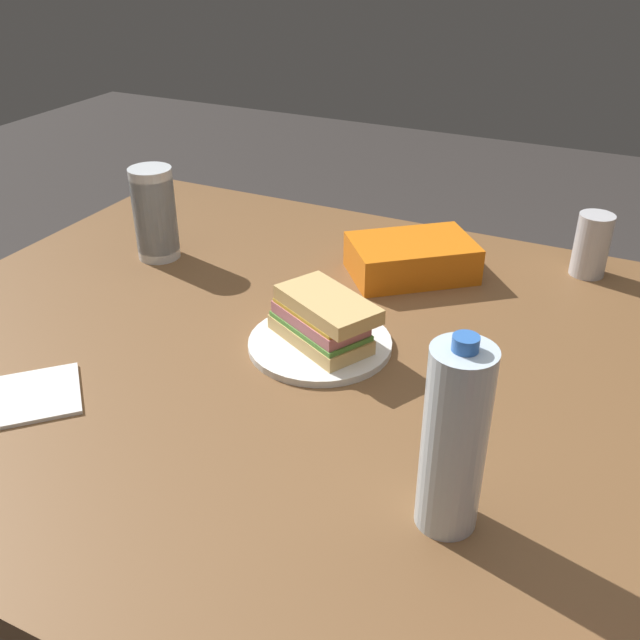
{
  "coord_description": "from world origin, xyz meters",
  "views": [
    {
      "loc": [
        0.33,
        -0.87,
        1.38
      ],
      "look_at": [
        -0.1,
        0.02,
        0.81
      ],
      "focal_mm": 40.28,
      "sensor_mm": 36.0,
      "label": 1
    }
  ],
  "objects_px": {
    "chip_bag": "(411,258)",
    "soda_can_silver": "(592,245)",
    "sandwich": "(322,319)",
    "water_bottle_tall": "(454,440)",
    "paper_plate": "(320,344)",
    "plastic_cup_stack": "(155,214)",
    "dining_table": "(369,407)"
  },
  "relations": [
    {
      "from": "sandwich",
      "to": "chip_bag",
      "type": "bearing_deg",
      "value": 82.93
    },
    {
      "from": "dining_table",
      "to": "paper_plate",
      "type": "xyz_separation_m",
      "value": [
        -0.1,
        0.02,
        0.08
      ]
    },
    {
      "from": "paper_plate",
      "to": "soda_can_silver",
      "type": "xyz_separation_m",
      "value": [
        0.35,
        0.46,
        0.06
      ]
    },
    {
      "from": "water_bottle_tall",
      "to": "soda_can_silver",
      "type": "xyz_separation_m",
      "value": [
        0.05,
        0.74,
        -0.06
      ]
    },
    {
      "from": "sandwich",
      "to": "paper_plate",
      "type": "bearing_deg",
      "value": 179.0
    },
    {
      "from": "chip_bag",
      "to": "plastic_cup_stack",
      "type": "relative_size",
      "value": 1.24
    },
    {
      "from": "soda_can_silver",
      "to": "paper_plate",
      "type": "bearing_deg",
      "value": -126.91
    },
    {
      "from": "dining_table",
      "to": "paper_plate",
      "type": "height_order",
      "value": "paper_plate"
    },
    {
      "from": "sandwich",
      "to": "soda_can_silver",
      "type": "bearing_deg",
      "value": 53.43
    },
    {
      "from": "plastic_cup_stack",
      "to": "chip_bag",
      "type": "bearing_deg",
      "value": 16.51
    },
    {
      "from": "sandwich",
      "to": "chip_bag",
      "type": "xyz_separation_m",
      "value": [
        0.04,
        0.31,
        -0.02
      ]
    },
    {
      "from": "paper_plate",
      "to": "soda_can_silver",
      "type": "height_order",
      "value": "soda_can_silver"
    },
    {
      "from": "chip_bag",
      "to": "paper_plate",
      "type": "bearing_deg",
      "value": 43.16
    },
    {
      "from": "sandwich",
      "to": "water_bottle_tall",
      "type": "distance_m",
      "value": 0.41
    },
    {
      "from": "sandwich",
      "to": "soda_can_silver",
      "type": "relative_size",
      "value": 1.69
    },
    {
      "from": "sandwich",
      "to": "chip_bag",
      "type": "relative_size",
      "value": 0.89
    },
    {
      "from": "water_bottle_tall",
      "to": "plastic_cup_stack",
      "type": "distance_m",
      "value": 0.86
    },
    {
      "from": "water_bottle_tall",
      "to": "soda_can_silver",
      "type": "relative_size",
      "value": 2.05
    },
    {
      "from": "plastic_cup_stack",
      "to": "paper_plate",
      "type": "bearing_deg",
      "value": -20.75
    },
    {
      "from": "water_bottle_tall",
      "to": "paper_plate",
      "type": "bearing_deg",
      "value": 136.98
    },
    {
      "from": "sandwich",
      "to": "chip_bag",
      "type": "height_order",
      "value": "sandwich"
    },
    {
      "from": "chip_bag",
      "to": "soda_can_silver",
      "type": "height_order",
      "value": "soda_can_silver"
    },
    {
      "from": "paper_plate",
      "to": "water_bottle_tall",
      "type": "bearing_deg",
      "value": -43.02
    },
    {
      "from": "paper_plate",
      "to": "water_bottle_tall",
      "type": "height_order",
      "value": "water_bottle_tall"
    },
    {
      "from": "dining_table",
      "to": "water_bottle_tall",
      "type": "xyz_separation_m",
      "value": [
        0.2,
        -0.26,
        0.2
      ]
    },
    {
      "from": "chip_bag",
      "to": "water_bottle_tall",
      "type": "xyz_separation_m",
      "value": [
        0.25,
        -0.59,
        0.08
      ]
    },
    {
      "from": "paper_plate",
      "to": "plastic_cup_stack",
      "type": "distance_m",
      "value": 0.48
    },
    {
      "from": "dining_table",
      "to": "soda_can_silver",
      "type": "height_order",
      "value": "soda_can_silver"
    },
    {
      "from": "paper_plate",
      "to": "sandwich",
      "type": "height_order",
      "value": "sandwich"
    },
    {
      "from": "paper_plate",
      "to": "chip_bag",
      "type": "relative_size",
      "value": 1.01
    },
    {
      "from": "plastic_cup_stack",
      "to": "soda_can_silver",
      "type": "distance_m",
      "value": 0.85
    },
    {
      "from": "dining_table",
      "to": "paper_plate",
      "type": "bearing_deg",
      "value": 170.12
    }
  ]
}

